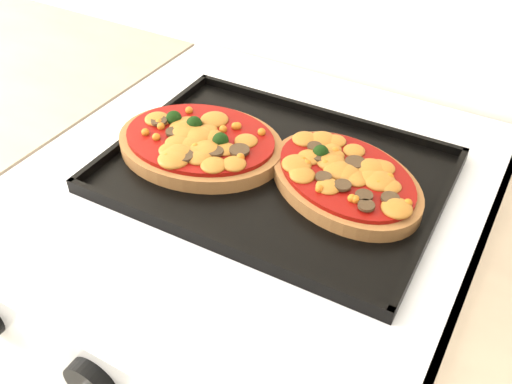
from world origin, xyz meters
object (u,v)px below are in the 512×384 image
Objects in this scene: baking_tray at (275,170)px; pizza_left at (200,141)px; pizza_right at (345,178)px; stove at (257,364)px.

baking_tray is 0.11m from pizza_left.
baking_tray is 1.95× the size of pizza_right.
baking_tray reaches higher than stove.
baking_tray is at bearing 5.12° from stove.
pizza_left is 0.21m from pizza_right.
pizza_left is 1.05× the size of pizza_right.
pizza_right is (0.20, 0.03, -0.00)m from pizza_left.
stove is 0.50m from pizza_right.
pizza_right reaches higher than baking_tray.
pizza_left is (-0.11, -0.01, 0.02)m from baking_tray.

